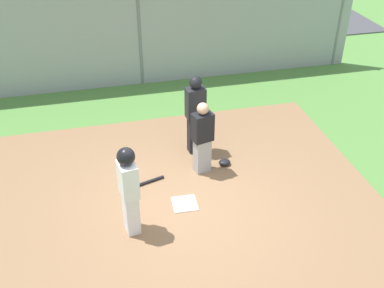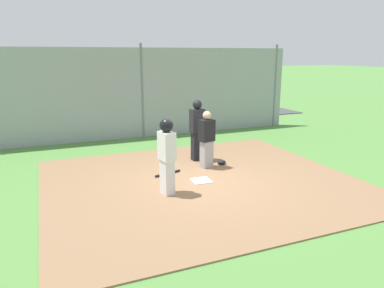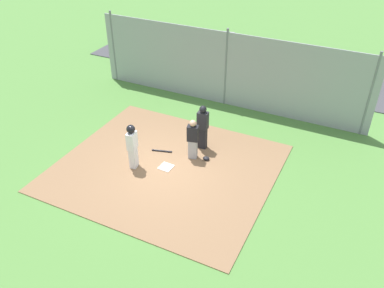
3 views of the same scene
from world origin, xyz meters
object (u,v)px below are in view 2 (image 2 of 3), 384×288
(baseball_bat, at_px, (168,173))
(parked_car_silver, at_px, (60,108))
(parked_car_dark, at_px, (183,102))
(catcher_mask, at_px, (222,162))
(umpire, at_px, (197,129))
(runner, at_px, (167,152))
(home_plate, at_px, (201,181))
(catcher, at_px, (207,139))

(baseball_bat, height_order, parked_car_silver, parked_car_silver)
(baseball_bat, relative_size, parked_car_dark, 0.17)
(baseball_bat, bearing_deg, catcher_mask, -8.01)
(catcher_mask, xyz_separation_m, parked_car_silver, (3.70, -8.84, 0.52))
(catcher_mask, relative_size, parked_car_silver, 0.05)
(umpire, bearing_deg, runner, -42.53)
(umpire, relative_size, baseball_bat, 2.31)
(runner, distance_m, catcher_mask, 2.67)
(home_plate, xyz_separation_m, catcher, (-0.57, -0.94, 0.77))
(umpire, xyz_separation_m, parked_car_silver, (3.25, -8.19, -0.32))
(catcher, height_order, umpire, umpire)
(home_plate, bearing_deg, umpire, -110.04)
(home_plate, xyz_separation_m, parked_car_silver, (2.64, -9.85, 0.57))
(parked_car_dark, bearing_deg, home_plate, 68.01)
(parked_car_silver, bearing_deg, home_plate, -81.94)
(parked_car_silver, bearing_deg, catcher, -77.15)
(parked_car_dark, height_order, parked_car_silver, same)
(runner, height_order, parked_car_silver, runner)
(umpire, relative_size, catcher_mask, 7.18)
(catcher_mask, bearing_deg, catcher, 7.97)
(umpire, bearing_deg, home_plate, -25.14)
(umpire, distance_m, runner, 2.65)
(runner, xyz_separation_m, parked_car_silver, (1.64, -10.29, -0.36))
(home_plate, height_order, runner, runner)
(catcher_mask, bearing_deg, parked_car_dark, -104.26)
(baseball_bat, height_order, catcher_mask, catcher_mask)
(umpire, xyz_separation_m, parked_car_dark, (-2.61, -7.84, -0.32))
(home_plate, distance_m, baseball_bat, 0.96)
(umpire, distance_m, parked_car_silver, 8.81)
(home_plate, xyz_separation_m, baseball_bat, (0.59, -0.76, 0.02))
(parked_car_dark, bearing_deg, catcher_mask, 72.47)
(umpire, distance_m, parked_car_dark, 8.27)
(umpire, height_order, catcher_mask, umpire)
(home_plate, distance_m, parked_car_dark, 10.05)
(runner, xyz_separation_m, baseball_bat, (-0.41, -1.20, -0.92))
(parked_car_dark, bearing_deg, runner, 63.72)
(home_plate, relative_size, umpire, 0.26)
(umpire, relative_size, parked_car_silver, 0.39)
(home_plate, relative_size, runner, 0.27)
(catcher, bearing_deg, home_plate, -45.14)
(catcher, xyz_separation_m, umpire, (-0.04, -0.72, 0.13))
(runner, bearing_deg, catcher_mask, 25.61)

